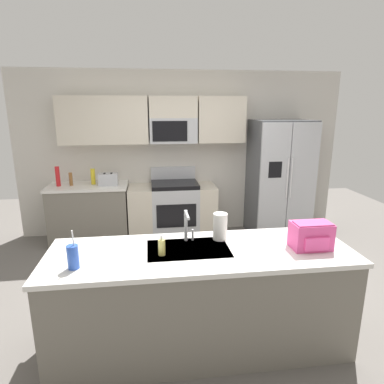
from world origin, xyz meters
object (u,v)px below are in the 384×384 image
Objects in this scene: pepper_mill at (71,179)px; backpack at (311,235)px; bottle_red at (58,176)px; soap_dispenser at (162,247)px; refrigerator at (279,179)px; sink_faucet at (187,224)px; bottle_yellow at (93,177)px; paper_towel_roll at (220,226)px; range_oven at (173,210)px; drink_cup_blue at (73,257)px; toaster at (108,179)px.

pepper_mill is 0.61× the size of backpack.
bottle_red reaches higher than soap_dispenser.
sink_faucet is at bearing -127.69° from refrigerator.
bottle_yellow is 2.77m from paper_towel_roll.
drink_cup_blue reaches higher than range_oven.
sink_faucet is 1.04m from backpack.
range_oven is 1.80m from bottle_red.
drink_cup_blue is 1.88m from backpack.
pepper_mill is 0.66× the size of bottle_red.
sink_faucet is 0.34m from soap_dispenser.
drink_cup_blue reaches higher than bottle_red.
paper_towel_roll is at bearing -83.66° from range_oven.
range_oven is 0.74× the size of refrigerator.
paper_towel_roll is (-1.46, -2.25, 0.09)m from refrigerator.
sink_faucet is (1.16, -2.38, 0.05)m from bottle_yellow.
refrigerator reaches higher than soap_dispenser.
soap_dispenser is at bearing -64.23° from pepper_mill.
drink_cup_blue is at bearing -108.64° from range_oven.
paper_towel_roll is at bearing 25.84° from soap_dispenser.
pepper_mill reaches higher than soap_dispenser.
backpack is (-0.75, -2.54, 0.09)m from refrigerator.
bottle_yellow reaches higher than backpack.
pepper_mill is (-0.55, 0.05, 0.01)m from toaster.
paper_towel_roll is at bearing -61.76° from toaster.
soap_dispenser is (1.24, -2.58, -0.03)m from pepper_mill.
toaster is 2.58m from paper_towel_roll.
refrigerator is at bearing -1.23° from pepper_mill.
bottle_red is 1.04× the size of sink_faucet.
refrigerator reaches higher than pepper_mill.
refrigerator is 7.71× the size of paper_towel_roll.
paper_towel_roll is at bearing 3.77° from sink_faucet.
refrigerator is at bearing 51.64° from soap_dispenser.
bottle_yellow is (-1.20, 0.04, 0.58)m from range_oven.
paper_towel_roll reaches higher than range_oven.
refrigerator is at bearing 45.18° from drink_cup_blue.
sink_faucet is at bearing 164.96° from backpack.
drink_cup_blue is at bearing -176.75° from backpack.
pepper_mill is (-3.23, 0.07, 0.07)m from refrigerator.
backpack is (1.93, -2.56, 0.03)m from toaster.
refrigerator reaches higher than bottle_yellow.
range_oven is 1.11m from toaster.
drink_cup_blue is 1.76× the size of soap_dispenser.
sink_faucet is at bearing -57.81° from pepper_mill.
sink_faucet is 0.94× the size of drink_cup_blue.
bottle_yellow is 0.99× the size of paper_towel_roll.
bottle_yellow reaches higher than range_oven.
drink_cup_blue is at bearing -89.05° from toaster.
drink_cup_blue reaches higher than backpack.
refrigerator reaches higher than backpack.
range_oven is 2.43m from sink_faucet.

